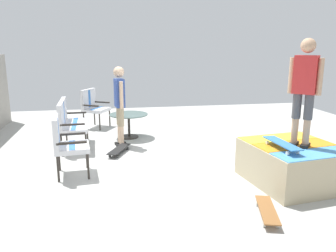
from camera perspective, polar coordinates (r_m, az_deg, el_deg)
name	(u,v)px	position (r m, az deg, el deg)	size (l,w,h in m)	color
ground_plane	(171,167)	(6.32, 0.54, -6.90)	(12.00, 12.00, 0.10)	#B2B2AD
skate_ramp	(295,163)	(5.78, 20.58, -5.92)	(1.63, 2.29, 0.63)	tan
patio_bench	(69,120)	(7.46, -16.33, 1.04)	(1.27, 0.59, 1.02)	#2D2823
patio_chair_near_house	(93,105)	(9.24, -12.56, 3.52)	(0.81, 0.78, 1.02)	#2D2823
patio_chair_by_wall	(65,140)	(5.86, -16.98, -2.33)	(0.67, 0.61, 1.02)	#2D2823
patio_table	(129,121)	(8.07, -6.59, 0.86)	(0.90, 0.90, 0.57)	#2D2823
person_watching	(120,100)	(7.33, -8.13, 4.31)	(0.48, 0.28, 1.71)	black
person_skater	(305,85)	(5.43, 21.99, 6.33)	(0.37, 0.37, 1.62)	black
skateboard_by_bench	(119,149)	(6.97, -8.23, -3.91)	(0.81, 0.52, 0.10)	black
skateboard_spare	(267,210)	(4.65, 16.33, -13.40)	(0.82, 0.42, 0.10)	brown
skateboard_on_ramp	(282,144)	(5.34, 18.59, -2.82)	(0.81, 0.25, 0.10)	#3372B2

